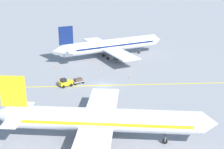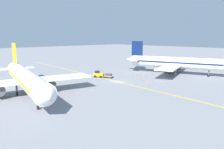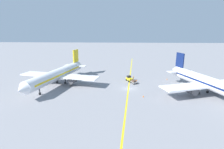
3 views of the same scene
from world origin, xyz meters
TOP-DOWN VIEW (x-y plane):
  - ground_plane at (0.00, 0.00)m, footprint 400.00×400.00m
  - apron_yellow_centreline at (0.00, 0.00)m, footprint 9.71×119.67m
  - airplane_at_gate at (-22.45, 4.79)m, footprint 28.19×34.57m
  - airplane_adjacent_stand at (23.89, -2.90)m, footprint 28.46×35.27m
  - baggage_tug_white at (-0.64, -8.51)m, footprint 2.72×3.35m
  - baggage_cart_trailing at (-2.06, -5.53)m, footprint 2.38×2.95m
  - ground_crew_worker at (-2.16, -9.60)m, footprint 0.22×0.58m
  - traffic_cone_near_nose at (-15.00, -11.11)m, footprint 0.32×0.32m
  - traffic_cone_mid_apron at (-3.33, -8.95)m, footprint 0.32×0.32m
  - traffic_cone_by_wingtip at (-3.93, 7.09)m, footprint 0.32×0.32m
  - traffic_cone_far_edge at (-11.41, 0.32)m, footprint 0.32×0.32m

SIDE VIEW (x-z plane):
  - ground_plane at x=0.00m, z-range 0.00..0.00m
  - apron_yellow_centreline at x=0.00m, z-range 0.00..0.01m
  - traffic_cone_near_nose at x=-15.00m, z-range 0.00..0.55m
  - traffic_cone_mid_apron at x=-3.33m, z-range 0.00..0.55m
  - traffic_cone_by_wingtip at x=-3.93m, z-range 0.00..0.55m
  - traffic_cone_far_edge at x=-11.41m, z-range 0.00..0.55m
  - baggage_cart_trailing at x=-2.06m, z-range 0.14..1.38m
  - baggage_tug_white at x=-0.64m, z-range -0.15..1.96m
  - ground_crew_worker at x=-2.16m, z-range 0.07..1.75m
  - airplane_at_gate at x=-22.45m, z-range -1.59..9.01m
  - airplane_adjacent_stand at x=23.89m, z-range -1.59..9.01m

